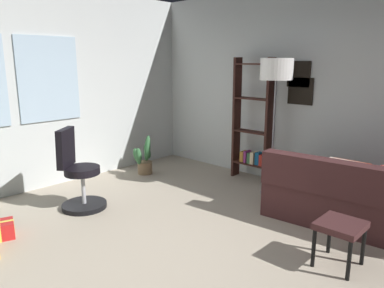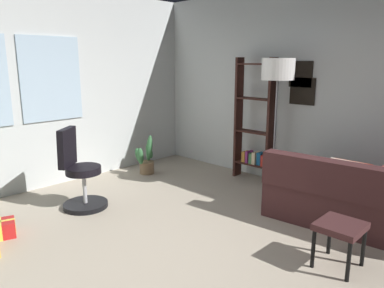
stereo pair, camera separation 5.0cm
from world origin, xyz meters
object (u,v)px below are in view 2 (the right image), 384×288
Objects in this scene: couch at (377,202)px; potted_plant at (146,160)px; gift_box_red at (0,229)px; office_chair at (80,177)px; bookshelf at (254,127)px; footstool at (340,230)px; floor_lamp at (278,77)px.

potted_plant is at bearing 98.91° from couch.
gift_box_red is 0.56× the size of potted_plant.
office_chair is 2.68m from bookshelf.
couch is at bearing -54.86° from office_chair.
couch is 4.16m from gift_box_red.
office_chair is (-0.91, 2.96, 0.05)m from footstool.
bookshelf is (3.51, -0.80, 0.76)m from gift_box_red.
footstool is at bearing -177.63° from couch.
potted_plant is (1.51, 0.54, -0.18)m from office_chair.
floor_lamp reaches higher than footstool.
footstool is 1.21× the size of gift_box_red.
floor_lamp is at bearing -74.14° from potted_plant.
floor_lamp is at bearing -122.76° from bookshelf.
office_chair is at bearing 107.01° from footstool.
footstool is 3.45m from gift_box_red.
couch is 3.35× the size of potted_plant.
footstool is at bearing -72.99° from office_chair.
couch is 1.94m from floor_lamp.
couch reaches higher than footstool.
couch is 6.03× the size of gift_box_red.
potted_plant is (0.60, 3.50, -0.12)m from footstool.
footstool is 2.26m from floor_lamp.
floor_lamp is (1.19, 1.43, 1.28)m from footstool.
bookshelf is 1.07m from floor_lamp.
footstool is 0.23× the size of bookshelf.
floor_lamp reaches higher than gift_box_red.
potted_plant is at bearing 80.23° from footstool.
office_chair is 1.61m from potted_plant.
potted_plant is at bearing 14.59° from gift_box_red.
couch is at bearing -81.09° from potted_plant.
floor_lamp is at bearing -36.07° from office_chair.
footstool is 0.23× the size of floor_lamp.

